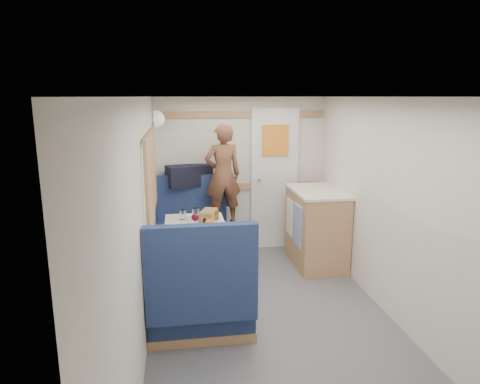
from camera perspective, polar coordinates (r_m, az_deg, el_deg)
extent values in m
plane|color=#515156|center=(3.86, 5.22, -18.69)|extent=(4.50, 4.50, 0.00)
plane|color=silver|center=(3.30, 5.92, 12.53)|extent=(4.50, 4.50, 0.00)
cube|color=silver|center=(5.60, 0.04, 2.31)|extent=(2.20, 0.02, 2.00)
cube|color=silver|center=(3.36, -13.04, -5.04)|extent=(0.02, 4.50, 2.00)
cube|color=silver|center=(3.86, 21.66, -3.35)|extent=(0.02, 4.50, 2.00)
cube|color=#A37749|center=(5.61, 0.07, 0.77)|extent=(2.15, 0.02, 0.08)
cube|color=#A37749|center=(5.49, 0.08, 10.30)|extent=(2.15, 0.02, 0.08)
cube|color=#A6B79B|center=(4.27, -11.92, 2.22)|extent=(0.04, 1.30, 0.72)
cube|color=white|center=(5.66, 4.60, 1.67)|extent=(0.62, 0.04, 1.86)
cube|color=orange|center=(5.56, 4.76, 6.88)|extent=(0.34, 0.03, 0.40)
cylinder|color=silver|center=(5.57, 2.51, 1.72)|extent=(0.04, 0.10, 0.04)
cube|color=white|center=(4.40, -5.98, -4.67)|extent=(0.62, 0.92, 0.04)
cylinder|color=silver|center=(4.51, -5.88, -8.91)|extent=(0.08, 0.08, 0.66)
cylinder|color=silver|center=(4.65, -5.78, -12.76)|extent=(0.36, 0.36, 0.03)
cube|color=#18204F|center=(5.31, -6.25, -7.02)|extent=(0.88, 0.50, 0.45)
cube|color=#18204F|center=(5.45, -6.47, -1.82)|extent=(0.88, 0.10, 0.80)
cube|color=#A37749|center=(5.37, -6.20, -8.88)|extent=(0.90, 0.52, 0.08)
cube|color=#18204F|center=(3.84, -5.26, -15.01)|extent=(0.88, 0.50, 0.45)
cube|color=#18204F|center=(3.40, -5.13, -10.84)|extent=(0.88, 0.10, 0.80)
cube|color=#A37749|center=(3.93, -5.20, -17.41)|extent=(0.90, 0.52, 0.08)
cube|color=#A37749|center=(5.44, -6.54, 0.63)|extent=(0.90, 0.14, 0.04)
sphere|color=white|center=(5.06, -11.16, 9.53)|extent=(0.20, 0.20, 0.20)
cube|color=#A37749|center=(5.25, 10.10, -4.76)|extent=(0.54, 0.90, 0.90)
cube|color=silver|center=(5.14, 10.29, 0.09)|extent=(0.56, 0.92, 0.03)
cube|color=#5972B2|center=(4.98, 7.72, -4.45)|extent=(0.01, 0.30, 0.48)
cube|color=silver|center=(5.31, 6.65, -3.33)|extent=(0.01, 0.28, 0.44)
imported|color=brown|center=(5.20, -2.30, 2.30)|extent=(0.49, 0.36, 1.24)
cube|color=black|center=(5.41, -6.82, 2.18)|extent=(0.60, 0.42, 0.26)
cube|color=silver|center=(4.08, -5.33, -5.62)|extent=(0.28, 0.34, 0.02)
sphere|color=#DA4C09|center=(4.25, -4.19, -4.15)|extent=(0.08, 0.08, 0.08)
cube|color=#E8D286|center=(4.03, -6.23, -5.50)|extent=(0.11, 0.09, 0.03)
cylinder|color=white|center=(4.23, -5.96, -5.03)|extent=(0.06, 0.06, 0.01)
cylinder|color=white|center=(4.22, -5.97, -4.36)|extent=(0.01, 0.01, 0.10)
sphere|color=#4C0817|center=(4.20, -6.00, -3.38)|extent=(0.08, 0.08, 0.08)
cylinder|color=silver|center=(4.03, -8.98, -5.33)|extent=(0.06, 0.06, 0.10)
cylinder|color=silver|center=(4.60, -7.62, -3.01)|extent=(0.06, 0.06, 0.10)
cylinder|color=white|center=(4.58, -5.93, -2.91)|extent=(0.08, 0.08, 0.12)
cylinder|color=brown|center=(4.54, -3.25, -3.09)|extent=(0.07, 0.07, 0.11)
cylinder|color=black|center=(4.28, -4.76, -4.18)|extent=(0.04, 0.04, 0.10)
cylinder|color=silver|center=(4.44, -6.89, -3.69)|extent=(0.03, 0.03, 0.08)
cube|color=brown|center=(4.53, -4.22, -3.12)|extent=(0.22, 0.30, 0.11)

